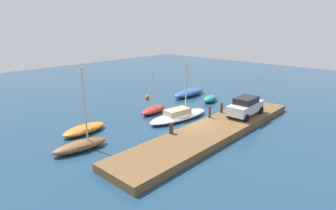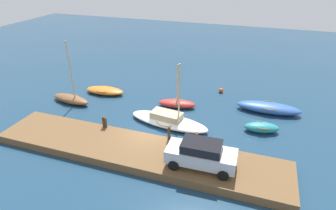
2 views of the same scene
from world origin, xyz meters
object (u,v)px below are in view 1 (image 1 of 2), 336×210
motorboat_blue (189,93)px  mooring_post_east (222,108)px  parked_car (246,106)px  rowboat_red (154,109)px  mooring_post_west (170,128)px  mooring_post_mid_west (172,128)px  marker_buoy (147,97)px  rowboat_brown (80,145)px  dinghy_teal (210,99)px  sailboat_white (179,115)px  mooring_post_mid_east (210,112)px  rowboat_orange (84,129)px

motorboat_blue → mooring_post_east: 8.81m
motorboat_blue → parked_car: (-3.82, -9.53, 1.03)m
rowboat_red → mooring_post_west: 7.08m
rowboat_red → mooring_post_mid_west: rowboat_red is taller
parked_car → marker_buoy: bearing=91.7°
rowboat_brown → dinghy_teal: bearing=9.6°
dinghy_teal → parked_car: parked_car is taller
rowboat_red → sailboat_white: bearing=-93.7°
rowboat_red → parked_car: bearing=-71.5°
marker_buoy → mooring_post_east: bearing=-90.4°
mooring_post_west → mooring_post_east: size_ratio=0.92×
motorboat_blue → mooring_post_mid_west: mooring_post_mid_west is taller
sailboat_white → mooring_post_east: (2.93, -2.77, 0.65)m
dinghy_teal → sailboat_white: 7.21m
mooring_post_mid_east → parked_car: (2.72, -2.03, 0.35)m
motorboat_blue → marker_buoy: 5.26m
rowboat_orange → mooring_post_west: mooring_post_west is taller
rowboat_orange → mooring_post_mid_east: bearing=-39.1°
marker_buoy → parked_car: bearing=-86.7°
rowboat_red → marker_buoy: 5.41m
mooring_post_east → marker_buoy: bearing=89.6°
mooring_post_mid_east → rowboat_orange: bearing=144.5°
dinghy_teal → sailboat_white: size_ratio=0.40×
motorboat_blue → mooring_post_east: mooring_post_east is taller
parked_car → motorboat_blue: bearing=66.6°
rowboat_orange → marker_buoy: (10.78, 3.94, -0.09)m
dinghy_teal → motorboat_blue: bearing=71.9°
rowboat_orange → motorboat_blue: size_ratio=0.74×
sailboat_white → mooring_post_mid_west: sailboat_white is taller
motorboat_blue → marker_buoy: bearing=148.3°
mooring_post_west → parked_car: bearing=-14.5°
rowboat_orange → motorboat_blue: 15.35m
dinghy_teal → rowboat_orange: bearing=160.7°
rowboat_orange → mooring_post_west: size_ratio=4.53×
motorboat_blue → mooring_post_mid_west: 13.76m
dinghy_teal → mooring_post_mid_east: size_ratio=2.61×
rowboat_red → mooring_post_mid_west: size_ratio=4.93×
sailboat_white → mooring_post_mid_east: sailboat_white is taller
motorboat_blue → mooring_post_west: bearing=-148.2°
dinghy_teal → mooring_post_mid_west: 11.84m
mooring_post_west → marker_buoy: mooring_post_west is taller
dinghy_teal → parked_car: size_ratio=0.65×
dinghy_teal → motorboat_blue: 3.45m
sailboat_white → marker_buoy: 8.01m
rowboat_red → mooring_post_mid_west: 6.99m
mooring_post_mid_west → rowboat_orange: bearing=121.1°
rowboat_red → mooring_post_east: 6.69m
rowboat_brown → motorboat_blue: 17.71m
rowboat_red → dinghy_teal: (7.32, -1.77, 0.00)m
rowboat_orange → motorboat_blue: motorboat_blue is taller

